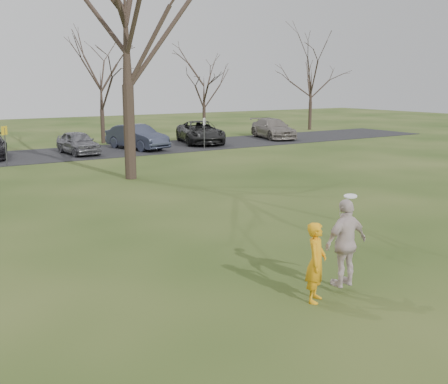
{
  "coord_description": "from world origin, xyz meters",
  "views": [
    {
      "loc": [
        -7.34,
        -7.49,
        4.3
      ],
      "look_at": [
        0.0,
        4.0,
        1.5
      ],
      "focal_mm": 42.93,
      "sensor_mm": 36.0,
      "label": 1
    }
  ],
  "objects_px": {
    "car_7": "(273,129)",
    "catching_play": "(346,243)",
    "player_defender": "(316,262)",
    "car_6": "(200,132)",
    "car_5": "(137,137)",
    "big_tree": "(125,18)",
    "car_4": "(78,143)"
  },
  "relations": [
    {
      "from": "car_4",
      "to": "catching_play",
      "type": "bearing_deg",
      "value": -98.23
    },
    {
      "from": "player_defender",
      "to": "car_6",
      "type": "height_order",
      "value": "player_defender"
    },
    {
      "from": "car_6",
      "to": "catching_play",
      "type": "distance_m",
      "value": 27.75
    },
    {
      "from": "catching_play",
      "to": "car_7",
      "type": "bearing_deg",
      "value": 55.04
    },
    {
      "from": "car_7",
      "to": "car_5",
      "type": "bearing_deg",
      "value": -163.88
    },
    {
      "from": "player_defender",
      "to": "car_5",
      "type": "bearing_deg",
      "value": 37.62
    },
    {
      "from": "car_7",
      "to": "catching_play",
      "type": "bearing_deg",
      "value": -112.13
    },
    {
      "from": "player_defender",
      "to": "car_4",
      "type": "height_order",
      "value": "player_defender"
    },
    {
      "from": "car_5",
      "to": "car_6",
      "type": "distance_m",
      "value": 5.19
    },
    {
      "from": "car_6",
      "to": "catching_play",
      "type": "relative_size",
      "value": 2.96
    },
    {
      "from": "player_defender",
      "to": "car_4",
      "type": "bearing_deg",
      "value": 46.36
    },
    {
      "from": "car_5",
      "to": "big_tree",
      "type": "height_order",
      "value": "big_tree"
    },
    {
      "from": "catching_play",
      "to": "car_5",
      "type": "bearing_deg",
      "value": 76.11
    },
    {
      "from": "player_defender",
      "to": "car_7",
      "type": "bearing_deg",
      "value": 17.12
    },
    {
      "from": "car_5",
      "to": "catching_play",
      "type": "relative_size",
      "value": 2.52
    },
    {
      "from": "car_7",
      "to": "big_tree",
      "type": "height_order",
      "value": "big_tree"
    },
    {
      "from": "car_5",
      "to": "car_7",
      "type": "bearing_deg",
      "value": -11.31
    },
    {
      "from": "catching_play",
      "to": "player_defender",
      "type": "bearing_deg",
      "value": -177.27
    },
    {
      "from": "player_defender",
      "to": "car_5",
      "type": "height_order",
      "value": "player_defender"
    },
    {
      "from": "catching_play",
      "to": "car_6",
      "type": "bearing_deg",
      "value": 66.1
    },
    {
      "from": "car_6",
      "to": "car_7",
      "type": "xyz_separation_m",
      "value": [
        6.48,
        -0.02,
        -0.04
      ]
    },
    {
      "from": "car_7",
      "to": "car_6",
      "type": "bearing_deg",
      "value": -167.36
    },
    {
      "from": "car_4",
      "to": "car_7",
      "type": "height_order",
      "value": "car_7"
    },
    {
      "from": "catching_play",
      "to": "big_tree",
      "type": "bearing_deg",
      "value": 84.1
    },
    {
      "from": "car_5",
      "to": "car_4",
      "type": "bearing_deg",
      "value": 169.42
    },
    {
      "from": "car_6",
      "to": "player_defender",
      "type": "bearing_deg",
      "value": -98.74
    },
    {
      "from": "car_7",
      "to": "catching_play",
      "type": "distance_m",
      "value": 30.93
    },
    {
      "from": "car_4",
      "to": "big_tree",
      "type": "height_order",
      "value": "big_tree"
    },
    {
      "from": "car_4",
      "to": "car_6",
      "type": "bearing_deg",
      "value": 2.84
    },
    {
      "from": "player_defender",
      "to": "catching_play",
      "type": "distance_m",
      "value": 0.87
    },
    {
      "from": "car_4",
      "to": "car_5",
      "type": "distance_m",
      "value": 3.98
    },
    {
      "from": "car_4",
      "to": "big_tree",
      "type": "xyz_separation_m",
      "value": [
        -0.59,
        -9.46,
        6.27
      ]
    }
  ]
}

